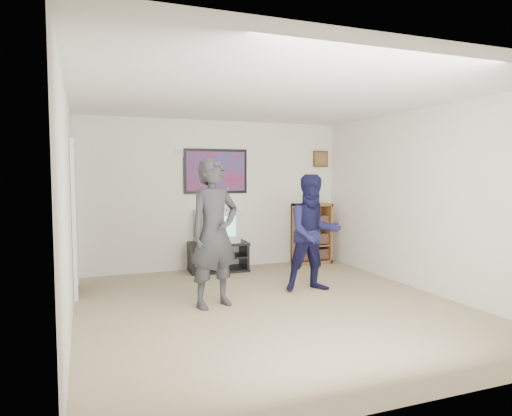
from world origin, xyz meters
TOP-DOWN VIEW (x-y plane):
  - room_shell at (0.00, 0.35)m, footprint 4.51×5.00m
  - media_stand at (-0.04, 2.23)m, footprint 0.99×0.58m
  - crt_television at (-0.06, 2.23)m, footprint 0.67×0.58m
  - bookshelf at (1.73, 2.28)m, footprint 0.65×0.37m
  - table_lamp at (1.64, 2.26)m, footprint 0.22×0.22m
  - person_tall at (-0.64, 0.29)m, footprint 0.75×0.61m
  - person_short at (0.83, 0.54)m, footprint 0.85×0.71m
  - controller_left at (-0.58, 0.46)m, footprint 0.06×0.13m
  - controller_right at (0.84, 0.72)m, footprint 0.08×0.13m
  - poster at (0.00, 2.48)m, footprint 1.10×0.03m
  - air_vent at (-0.55, 2.48)m, footprint 0.28×0.02m
  - small_picture at (2.00, 2.48)m, footprint 0.30×0.03m
  - doorway at (-2.23, 1.60)m, footprint 0.03×0.85m

SIDE VIEW (x-z plane):
  - media_stand at x=-0.04m, z-range 0.00..0.48m
  - bookshelf at x=1.73m, z-range 0.00..1.07m
  - crt_television at x=-0.06m, z-range 0.48..1.01m
  - person_short at x=0.83m, z-range 0.00..1.60m
  - person_tall at x=-0.64m, z-range 0.00..1.79m
  - doorway at x=-2.23m, z-range 0.00..2.00m
  - controller_right at x=0.84m, z-range 1.00..1.03m
  - controller_left at x=-0.58m, z-range 1.14..1.18m
  - table_lamp at x=1.64m, z-range 1.07..1.42m
  - room_shell at x=0.00m, z-range 0.00..2.50m
  - poster at x=0.00m, z-range 1.27..2.02m
  - small_picture at x=2.00m, z-range 1.73..2.03m
  - air_vent at x=-0.55m, z-range 1.88..2.02m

